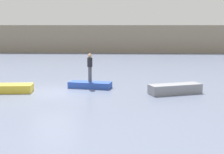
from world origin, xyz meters
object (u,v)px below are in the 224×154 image
at_px(rowboat_yellow, 3,88).
at_px(rowboat_grey, 175,89).
at_px(person_dark_shirt, 90,66).
at_px(rowboat_blue, 90,85).

bearing_deg(rowboat_yellow, rowboat_grey, -4.14).
height_order(rowboat_yellow, person_dark_shirt, person_dark_shirt).
bearing_deg(rowboat_yellow, rowboat_blue, 12.90).
height_order(rowboat_yellow, rowboat_blue, rowboat_yellow).
xyz_separation_m(rowboat_yellow, person_dark_shirt, (4.94, 1.50, 1.15)).
xyz_separation_m(rowboat_yellow, rowboat_grey, (9.97, -0.03, 0.04)).
height_order(rowboat_yellow, rowboat_grey, rowboat_grey).
distance_m(rowboat_grey, person_dark_shirt, 5.38).
xyz_separation_m(rowboat_grey, person_dark_shirt, (-5.03, 1.53, 1.11)).
relative_size(rowboat_blue, person_dark_shirt, 1.49).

